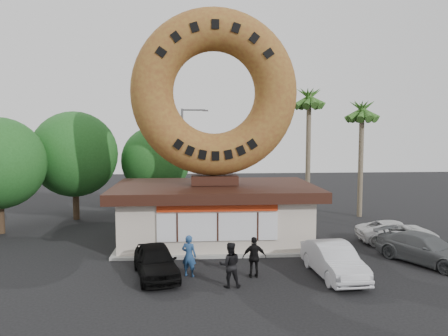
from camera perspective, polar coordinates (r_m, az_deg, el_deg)
name	(u,v)px	position (r m, az deg, el deg)	size (l,w,h in m)	color
ground	(222,277)	(19.44, -0.30, -14.08)	(90.00, 90.00, 0.00)	black
donut_shop	(215,211)	(24.77, -1.25, -5.67)	(11.20, 7.20, 3.80)	#BDAFA1
giant_donut	(214,93)	(24.44, -1.28, 9.81)	(9.20, 9.20, 2.34)	olive
tree_west	(75,154)	(32.44, -18.94, 1.71)	(6.00, 6.00, 7.65)	#473321
tree_mid	(156,161)	(33.52, -8.90, 0.96)	(5.20, 5.20, 6.63)	#473321
palm_near	(309,102)	(33.55, 11.05, 8.44)	(2.60, 2.60, 9.75)	#726651
palm_far	(362,114)	(33.19, 17.59, 6.73)	(2.60, 2.60, 8.75)	#726651
street_lamp	(184,154)	(34.38, -5.21, 1.87)	(2.11, 0.20, 8.00)	#59595E
person_left	(189,256)	(19.36, -4.60, -11.34)	(0.66, 0.44, 1.82)	navy
person_center	(230,265)	(18.05, 0.78, -12.52)	(0.89, 0.70, 1.84)	black
person_right	(254,257)	(19.21, 3.98, -11.55)	(1.04, 0.43, 1.77)	black
car_black	(156,261)	(19.51, -8.90, -11.91)	(1.65, 4.09, 1.40)	black
car_silver	(334,260)	(19.87, 14.12, -11.59)	(1.54, 4.42, 1.46)	#B6B7BC
car_grey	(425,249)	(23.22, 24.79, -9.58)	(1.94, 4.76, 1.38)	#575A5C
car_white	(397,232)	(26.67, 21.66, -7.77)	(2.04, 4.43, 1.23)	silver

